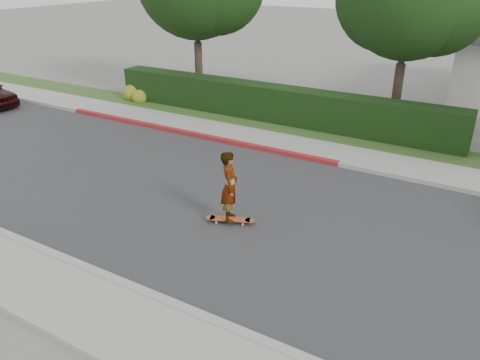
# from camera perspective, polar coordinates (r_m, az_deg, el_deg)

# --- Properties ---
(ground) EXTENTS (120.00, 120.00, 0.00)m
(ground) POSITION_cam_1_polar(r_m,az_deg,el_deg) (12.41, 1.28, -3.83)
(ground) COLOR slate
(ground) RESTS_ON ground
(road) EXTENTS (60.00, 8.00, 0.01)m
(road) POSITION_cam_1_polar(r_m,az_deg,el_deg) (12.40, 1.28, -3.81)
(road) COLOR #2D2D30
(road) RESTS_ON ground
(curb_near) EXTENTS (60.00, 0.20, 0.15)m
(curb_near) POSITION_cam_1_polar(r_m,az_deg,el_deg) (9.57, -11.08, -13.61)
(curb_near) COLOR #9E9E99
(curb_near) RESTS_ON ground
(sidewalk_near) EXTENTS (60.00, 1.60, 0.12)m
(sidewalk_near) POSITION_cam_1_polar(r_m,az_deg,el_deg) (9.10, -14.88, -16.55)
(sidewalk_near) COLOR gray
(sidewalk_near) RESTS_ON ground
(curb_far) EXTENTS (60.00, 0.20, 0.15)m
(curb_far) POSITION_cam_1_polar(r_m,az_deg,el_deg) (15.75, 8.55, 2.65)
(curb_far) COLOR #9E9E99
(curb_far) RESTS_ON ground
(curb_red_section) EXTENTS (12.00, 0.21, 0.15)m
(curb_red_section) POSITION_cam_1_polar(r_m,az_deg,el_deg) (18.04, -6.34, 5.69)
(curb_red_section) COLOR maroon
(curb_red_section) RESTS_ON ground
(sidewalk_far) EXTENTS (60.00, 1.60, 0.12)m
(sidewalk_far) POSITION_cam_1_polar(r_m,az_deg,el_deg) (16.54, 9.74, 3.61)
(sidewalk_far) COLOR gray
(sidewalk_far) RESTS_ON ground
(planting_strip) EXTENTS (60.00, 1.60, 0.10)m
(planting_strip) POSITION_cam_1_polar(r_m,az_deg,el_deg) (17.97, 11.60, 5.16)
(planting_strip) COLOR #2D4C1E
(planting_strip) RESTS_ON ground
(hedge) EXTENTS (15.00, 1.00, 1.50)m
(hedge) POSITION_cam_1_polar(r_m,az_deg,el_deg) (19.37, 3.92, 9.22)
(hedge) COLOR black
(hedge) RESTS_ON ground
(flowering_shrub) EXTENTS (1.40, 1.00, 0.90)m
(flowering_shrub) POSITION_cam_1_polar(r_m,az_deg,el_deg) (23.00, -12.71, 10.12)
(flowering_shrub) COLOR #2D4C19
(flowering_shrub) RESTS_ON ground
(skateboard) EXTENTS (1.26, 0.71, 0.12)m
(skateboard) POSITION_cam_1_polar(r_m,az_deg,el_deg) (11.81, -1.22, -4.80)
(skateboard) COLOR orange
(skateboard) RESTS_ON ground
(skateboarder) EXTENTS (0.69, 0.78, 1.80)m
(skateboarder) POSITION_cam_1_polar(r_m,az_deg,el_deg) (11.39, -1.27, -0.78)
(skateboarder) COLOR white
(skateboarder) RESTS_ON skateboard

